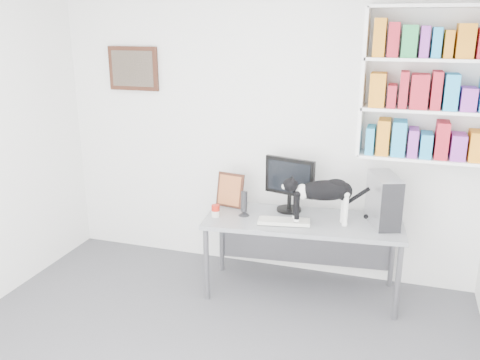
# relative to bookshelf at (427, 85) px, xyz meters

# --- Properties ---
(room) EXTENTS (4.01, 4.01, 2.70)m
(room) POSITION_rel_bookshelf_xyz_m (-1.40, -1.85, -0.50)
(room) COLOR #4D4D52
(room) RESTS_ON ground
(bookshelf) EXTENTS (1.03, 0.28, 1.24)m
(bookshelf) POSITION_rel_bookshelf_xyz_m (0.00, 0.00, 0.00)
(bookshelf) COLOR white
(bookshelf) RESTS_ON room
(wall_art) EXTENTS (0.52, 0.04, 0.42)m
(wall_art) POSITION_rel_bookshelf_xyz_m (-2.70, 0.12, 0.05)
(wall_art) COLOR #402014
(wall_art) RESTS_ON room
(desk) EXTENTS (1.74, 0.82, 0.70)m
(desk) POSITION_rel_bookshelf_xyz_m (-0.90, -0.31, -1.50)
(desk) COLOR gray
(desk) RESTS_ON room
(monitor) EXTENTS (0.51, 0.33, 0.50)m
(monitor) POSITION_rel_bookshelf_xyz_m (-1.07, -0.13, -0.90)
(monitor) COLOR black
(monitor) RESTS_ON desk
(keyboard) EXTENTS (0.46, 0.24, 0.03)m
(keyboard) POSITION_rel_bookshelf_xyz_m (-1.04, -0.44, -1.13)
(keyboard) COLOR beige
(keyboard) RESTS_ON desk
(pc_tower) EXTENTS (0.32, 0.46, 0.43)m
(pc_tower) POSITION_rel_bookshelf_xyz_m (-0.25, -0.20, -0.94)
(pc_tower) COLOR silver
(pc_tower) RESTS_ON desk
(speaker) EXTENTS (0.12, 0.12, 0.23)m
(speaker) POSITION_rel_bookshelf_xyz_m (-1.42, -0.37, -1.03)
(speaker) COLOR black
(speaker) RESTS_ON desk
(leaning_print) EXTENTS (0.27, 0.15, 0.32)m
(leaning_print) POSITION_rel_bookshelf_xyz_m (-1.61, -0.18, -0.99)
(leaning_print) COLOR #402014
(leaning_print) RESTS_ON desk
(soup_can) EXTENTS (0.09, 0.09, 0.11)m
(soup_can) POSITION_rel_bookshelf_xyz_m (-1.65, -0.47, -1.10)
(soup_can) COLOR #B41B0F
(soup_can) RESTS_ON desk
(cat) EXTENTS (0.68, 0.38, 0.40)m
(cat) POSITION_rel_bookshelf_xyz_m (-0.73, -0.37, -0.95)
(cat) COLOR black
(cat) RESTS_ON desk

